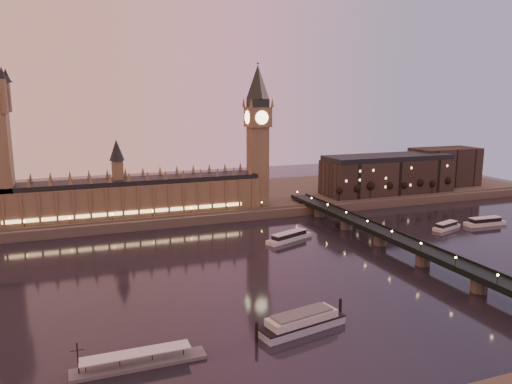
% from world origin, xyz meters
% --- Properties ---
extents(ground, '(700.00, 700.00, 0.00)m').
position_xyz_m(ground, '(0.00, 0.00, 0.00)').
color(ground, black).
rests_on(ground, ground).
extents(far_embankment, '(560.00, 130.00, 6.00)m').
position_xyz_m(far_embankment, '(30.00, 165.00, 3.00)').
color(far_embankment, '#423D35').
rests_on(far_embankment, ground).
extents(palace_of_westminster, '(180.00, 26.62, 52.00)m').
position_xyz_m(palace_of_westminster, '(-40.12, 120.99, 21.71)').
color(palace_of_westminster, brown).
rests_on(palace_of_westminster, ground).
extents(big_ben, '(17.68, 17.68, 104.00)m').
position_xyz_m(big_ben, '(53.99, 120.99, 63.95)').
color(big_ben, brown).
rests_on(big_ben, ground).
extents(westminster_bridge, '(13.20, 260.00, 15.30)m').
position_xyz_m(westminster_bridge, '(91.61, 0.00, 5.52)').
color(westminster_bridge, black).
rests_on(westminster_bridge, ground).
extents(city_block, '(155.00, 45.00, 34.00)m').
position_xyz_m(city_block, '(194.94, 130.93, 22.24)').
color(city_block, black).
rests_on(city_block, ground).
extents(bare_tree_0, '(5.93, 5.93, 12.05)m').
position_xyz_m(bare_tree_0, '(116.69, 109.00, 14.99)').
color(bare_tree_0, black).
rests_on(bare_tree_0, ground).
extents(bare_tree_1, '(5.93, 5.93, 12.05)m').
position_xyz_m(bare_tree_1, '(131.36, 109.00, 14.99)').
color(bare_tree_1, black).
rests_on(bare_tree_1, ground).
extents(bare_tree_2, '(5.93, 5.93, 12.05)m').
position_xyz_m(bare_tree_2, '(146.03, 109.00, 14.99)').
color(bare_tree_2, black).
rests_on(bare_tree_2, ground).
extents(bare_tree_3, '(5.93, 5.93, 12.05)m').
position_xyz_m(bare_tree_3, '(160.70, 109.00, 14.99)').
color(bare_tree_3, black).
rests_on(bare_tree_3, ground).
extents(bare_tree_4, '(5.93, 5.93, 12.05)m').
position_xyz_m(bare_tree_4, '(175.37, 109.00, 14.99)').
color(bare_tree_4, black).
rests_on(bare_tree_4, ground).
extents(bare_tree_5, '(5.93, 5.93, 12.05)m').
position_xyz_m(bare_tree_5, '(190.04, 109.00, 14.99)').
color(bare_tree_5, black).
rests_on(bare_tree_5, ground).
extents(bare_tree_6, '(5.93, 5.93, 12.05)m').
position_xyz_m(bare_tree_6, '(204.71, 109.00, 14.99)').
color(bare_tree_6, black).
rests_on(bare_tree_6, ground).
extents(bare_tree_7, '(5.93, 5.93, 12.05)m').
position_xyz_m(bare_tree_7, '(219.38, 109.00, 14.99)').
color(bare_tree_7, black).
rests_on(bare_tree_7, ground).
extents(cruise_boat_a, '(33.56, 19.27, 5.33)m').
position_xyz_m(cruise_boat_a, '(45.92, 46.30, 2.35)').
color(cruise_boat_a, silver).
rests_on(cruise_boat_a, ground).
extents(cruise_boat_b, '(29.95, 9.06, 5.46)m').
position_xyz_m(cruise_boat_b, '(185.07, 32.36, 2.41)').
color(cruise_boat_b, silver).
rests_on(cruise_boat_b, ground).
extents(cruise_boat_c, '(24.30, 13.22, 4.70)m').
position_xyz_m(cruise_boat_c, '(153.68, 33.62, 2.07)').
color(cruise_boat_c, silver).
rests_on(cruise_boat_c, ground).
extents(moored_barge, '(39.58, 16.36, 7.39)m').
position_xyz_m(moored_barge, '(1.63, -62.25, 3.12)').
color(moored_barge, '#9CA6C6').
rests_on(moored_barge, ground).
extents(pontoon_pier, '(43.42, 7.24, 11.58)m').
position_xyz_m(pontoon_pier, '(-59.11, -66.69, 1.25)').
color(pontoon_pier, '#595B5E').
rests_on(pontoon_pier, ground).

